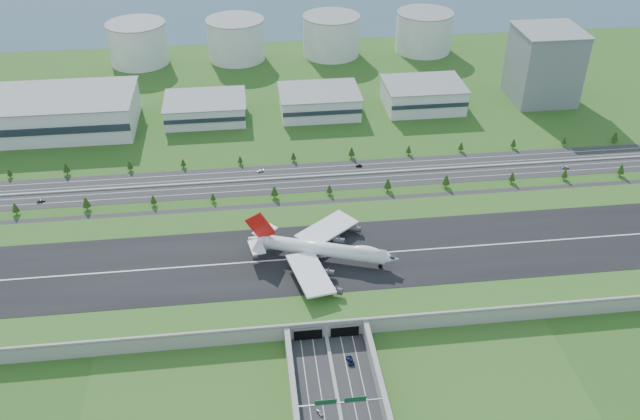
{
  "coord_description": "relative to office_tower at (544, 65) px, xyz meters",
  "views": [
    {
      "loc": [
        -29.9,
        -276.49,
        221.96
      ],
      "look_at": [
        7.16,
        35.0,
        14.15
      ],
      "focal_mm": 38.0,
      "sensor_mm": 36.0,
      "label": 1
    }
  ],
  "objects": [
    {
      "name": "car_5",
      "position": [
        -158.81,
        -90.62,
        -26.7
      ],
      "size": [
        4.35,
        2.15,
        1.37
      ],
      "primitive_type": "imported",
      "rotation": [
        0.0,
        0.0,
        -1.4
      ],
      "color": "black",
      "rests_on": "ground"
    },
    {
      "name": "fuel_tank_d",
      "position": [
        -65.0,
        115.0,
        -10.0
      ],
      "size": [
        50.0,
        50.0,
        35.0
      ],
      "primitive_type": "cylinder",
      "color": "silver",
      "rests_on": "ground"
    },
    {
      "name": "hangar_mid_b",
      "position": [
        -175.0,
        -5.0,
        -19.0
      ],
      "size": [
        58.0,
        42.0,
        17.0
      ],
      "primitive_type": "cube",
      "color": "silver",
      "rests_on": "ground"
    },
    {
      "name": "airfield_deck",
      "position": [
        -200.0,
        -195.09,
        -23.38
      ],
      "size": [
        520.0,
        100.0,
        9.2
      ],
      "color": "gray",
      "rests_on": "ground"
    },
    {
      "name": "north_expressway",
      "position": [
        -200.0,
        -100.0,
        -27.44
      ],
      "size": [
        560.0,
        36.0,
        0.12
      ],
      "primitive_type": "cube",
      "color": "#28282B",
      "rests_on": "ground"
    },
    {
      "name": "fuel_tank_b",
      "position": [
        -235.0,
        115.0,
        -10.0
      ],
      "size": [
        50.0,
        50.0,
        35.0
      ],
      "primitive_type": "cylinder",
      "color": "silver",
      "rests_on": "ground"
    },
    {
      "name": "car_6",
      "position": [
        -24.72,
        -108.75,
        -26.72
      ],
      "size": [
        4.89,
        2.58,
        1.31
      ],
      "primitive_type": "imported",
      "rotation": [
        0.0,
        0.0,
        1.48
      ],
      "color": "#ACACB0",
      "rests_on": "ground"
    },
    {
      "name": "fuel_tank_a",
      "position": [
        -320.0,
        115.0,
        -10.0
      ],
      "size": [
        50.0,
        50.0,
        35.0
      ],
      "primitive_type": "cylinder",
      "color": "silver",
      "rests_on": "ground"
    },
    {
      "name": "hangar_mid_a",
      "position": [
        -260.0,
        -5.0,
        -20.0
      ],
      "size": [
        58.0,
        42.0,
        15.0
      ],
      "primitive_type": "cube",
      "color": "silver",
      "rests_on": "ground"
    },
    {
      "name": "car_7",
      "position": [
        -223.82,
        -89.53,
        -26.69
      ],
      "size": [
        5.13,
        3.22,
        1.38
      ],
      "primitive_type": "imported",
      "rotation": [
        0.0,
        0.0,
        -1.28
      ],
      "color": "white",
      "rests_on": "ground"
    },
    {
      "name": "tree_row",
      "position": [
        -180.94,
        -102.61,
        -22.82
      ],
      "size": [
        503.03,
        48.63,
        8.48
      ],
      "color": "#3D2819",
      "rests_on": "ground"
    },
    {
      "name": "boeing_747",
      "position": [
        -196.11,
        -197.04,
        -12.52
      ],
      "size": [
        76.99,
        71.53,
        24.79
      ],
      "rotation": [
        0.0,
        0.0,
        -0.34
      ],
      "color": "white",
      "rests_on": "airfield_deck"
    },
    {
      "name": "sign_gantry_near",
      "position": [
        -200.0,
        -290.04,
        -20.55
      ],
      "size": [
        38.7,
        0.7,
        9.8
      ],
      "color": "gray",
      "rests_on": "ground"
    },
    {
      "name": "ground",
      "position": [
        -200.0,
        -195.0,
        -27.5
      ],
      "size": [
        1200.0,
        1200.0,
        0.0
      ],
      "primitive_type": "plane",
      "color": "#1F4E18",
      "rests_on": "ground"
    },
    {
      "name": "underpass_road",
      "position": [
        -200.0,
        -294.42,
        -24.07
      ],
      "size": [
        38.8,
        120.4,
        8.0
      ],
      "color": "#28282B",
      "rests_on": "ground"
    },
    {
      "name": "car_0",
      "position": [
        -208.16,
        -288.48,
        -26.72
      ],
      "size": [
        3.01,
        4.15,
        1.31
      ],
      "primitive_type": "imported",
      "rotation": [
        0.0,
        0.0,
        0.43
      ],
      "color": "silver",
      "rests_on": "ground"
    },
    {
      "name": "car_4",
      "position": [
        -356.9,
        -110.22,
        -26.54
      ],
      "size": [
        5.28,
        3.62,
        1.67
      ],
      "primitive_type": "imported",
      "rotation": [
        0.0,
        0.0,
        1.94
      ],
      "color": "#4F5054",
      "rests_on": "ground"
    },
    {
      "name": "fuel_tank_c",
      "position": [
        -150.0,
        115.0,
        -10.0
      ],
      "size": [
        50.0,
        50.0,
        35.0
      ],
      "primitive_type": "cylinder",
      "color": "silver",
      "rests_on": "ground"
    },
    {
      "name": "bay_water",
      "position": [
        -200.0,
        285.0,
        -27.47
      ],
      "size": [
        1200.0,
        260.0,
        0.06
      ],
      "primitive_type": "cube",
      "color": "#365468",
      "rests_on": "ground"
    },
    {
      "name": "hangar_mid_c",
      "position": [
        -95.0,
        -5.0,
        -18.0
      ],
      "size": [
        58.0,
        42.0,
        19.0
      ],
      "primitive_type": "cube",
      "color": "silver",
      "rests_on": "ground"
    },
    {
      "name": "car_2",
      "position": [
        -191.52,
        -261.53,
        -26.54
      ],
      "size": [
        3.53,
        6.32,
        1.67
      ],
      "primitive_type": "imported",
      "rotation": [
        0.0,
        0.0,
        3.27
      ],
      "color": "#0B153B",
      "rests_on": "ground"
    },
    {
      "name": "office_tower",
      "position": [
        0.0,
        0.0,
        0.0
      ],
      "size": [
        46.0,
        46.0,
        55.0
      ],
      "primitive_type": "cube",
      "color": "slate",
      "rests_on": "ground"
    },
    {
      "name": "hangar_west",
      "position": [
        -370.0,
        -10.0,
        -15.0
      ],
      "size": [
        120.0,
        60.0,
        25.0
      ],
      "primitive_type": "cube",
      "color": "silver",
      "rests_on": "ground"
    }
  ]
}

